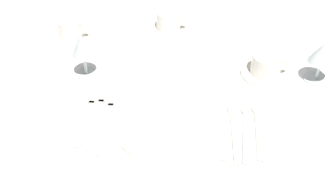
# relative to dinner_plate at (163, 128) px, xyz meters

# --- Properties ---
(dining_table) EXTENTS (1.80, 1.11, 0.74)m
(dining_table) POSITION_rel_dinner_plate_xyz_m (0.03, 0.21, -0.09)
(dining_table) COLOR white
(dining_table) RESTS_ON ground
(dinner_plate) EXTENTS (0.24, 0.24, 0.02)m
(dinner_plate) POSITION_rel_dinner_plate_xyz_m (0.00, 0.00, 0.00)
(dinner_plate) COLOR white
(dinner_plate) RESTS_ON dining_table
(fork_outer) EXTENTS (0.03, 0.22, 0.00)m
(fork_outer) POSITION_rel_dinner_plate_xyz_m (-0.15, 0.02, -0.01)
(fork_outer) COLOR beige
(fork_outer) RESTS_ON dining_table
(fork_inner) EXTENTS (0.03, 0.22, 0.00)m
(fork_inner) POSITION_rel_dinner_plate_xyz_m (-0.18, 0.03, -0.01)
(fork_inner) COLOR beige
(fork_inner) RESTS_ON dining_table
(fork_salad) EXTENTS (0.02, 0.20, 0.00)m
(fork_salad) POSITION_rel_dinner_plate_xyz_m (-0.21, 0.03, -0.01)
(fork_salad) COLOR beige
(fork_salad) RESTS_ON dining_table
(dinner_knife) EXTENTS (0.02, 0.22, 0.00)m
(dinner_knife) POSITION_rel_dinner_plate_xyz_m (0.15, 0.02, -0.01)
(dinner_knife) COLOR beige
(dinner_knife) RESTS_ON dining_table
(spoon_soup) EXTENTS (0.03, 0.21, 0.01)m
(spoon_soup) POSITION_rel_dinner_plate_xyz_m (0.18, 0.03, -0.01)
(spoon_soup) COLOR beige
(spoon_soup) RESTS_ON dining_table
(spoon_dessert) EXTENTS (0.03, 0.21, 0.01)m
(spoon_dessert) POSITION_rel_dinner_plate_xyz_m (0.21, 0.04, -0.01)
(spoon_dessert) COLOR beige
(spoon_dessert) RESTS_ON dining_table
(spoon_tea) EXTENTS (0.03, 0.20, 0.01)m
(spoon_tea) POSITION_rel_dinner_plate_xyz_m (0.24, 0.05, -0.01)
(spoon_tea) COLOR beige
(spoon_tea) RESTS_ON dining_table
(saucer_left) EXTENTS (0.13, 0.13, 0.01)m
(saucer_left) POSITION_rel_dinner_plate_xyz_m (-0.34, 0.39, -0.00)
(saucer_left) COLOR white
(saucer_left) RESTS_ON dining_table
(coffee_cup_left) EXTENTS (0.10, 0.08, 0.06)m
(coffee_cup_left) POSITION_rel_dinner_plate_xyz_m (-0.34, 0.39, 0.03)
(coffee_cup_left) COLOR white
(coffee_cup_left) RESTS_ON saucer_left
(saucer_right) EXTENTS (0.13, 0.13, 0.01)m
(saucer_right) POSITION_rel_dinner_plate_xyz_m (-0.03, 0.47, -0.00)
(saucer_right) COLOR white
(saucer_right) RESTS_ON dining_table
(coffee_cup_right) EXTENTS (0.10, 0.08, 0.06)m
(coffee_cup_right) POSITION_rel_dinner_plate_xyz_m (-0.03, 0.47, 0.03)
(coffee_cup_right) COLOR white
(coffee_cup_right) RESTS_ON saucer_right
(saucer_far) EXTENTS (0.14, 0.14, 0.01)m
(saucer_far) POSITION_rel_dinner_plate_xyz_m (0.27, 0.26, -0.00)
(saucer_far) COLOR white
(saucer_far) RESTS_ON dining_table
(coffee_cup_far) EXTENTS (0.11, 0.09, 0.06)m
(coffee_cup_far) POSITION_rel_dinner_plate_xyz_m (0.27, 0.26, 0.03)
(coffee_cup_far) COLOR white
(coffee_cup_far) RESTS_ON saucer_far
(wine_glass_centre) EXTENTS (0.07, 0.07, 0.14)m
(wine_glass_centre) POSITION_rel_dinner_plate_xyz_m (-0.25, 0.21, 0.09)
(wine_glass_centre) COLOR silver
(wine_glass_centre) RESTS_ON dining_table
(wine_glass_left) EXTENTS (0.08, 0.08, 0.13)m
(wine_glass_left) POSITION_rel_dinner_plate_xyz_m (0.42, 0.25, 0.08)
(wine_glass_left) COLOR silver
(wine_glass_left) RESTS_ON dining_table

